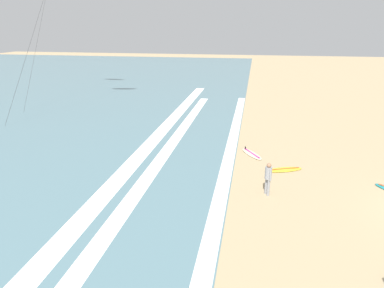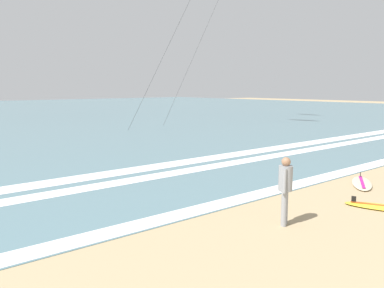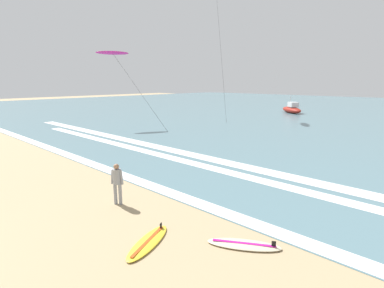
# 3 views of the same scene
# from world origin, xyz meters

# --- Properties ---
(ocean_surface) EXTENTS (140.00, 90.00, 0.01)m
(ocean_surface) POSITION_xyz_m (0.00, 54.32, 0.01)
(ocean_surface) COLOR slate
(ocean_surface) RESTS_ON ground
(wave_foam_shoreline) EXTENTS (48.59, 0.68, 0.01)m
(wave_foam_shoreline) POSITION_xyz_m (-1.18, 9.72, 0.01)
(wave_foam_shoreline) COLOR white
(wave_foam_shoreline) RESTS_ON ocean_surface
(wave_foam_mid_break) EXTENTS (41.50, 0.79, 0.01)m
(wave_foam_mid_break) POSITION_xyz_m (1.37, 13.69, 0.01)
(wave_foam_mid_break) COLOR white
(wave_foam_mid_break) RESTS_ON ocean_surface
(wave_foam_outer_break) EXTENTS (52.91, 1.01, 0.01)m
(wave_foam_outer_break) POSITION_xyz_m (1.81, 15.11, 0.01)
(wave_foam_outer_break) COLOR white
(wave_foam_outer_break) RESTS_ON ocean_surface
(surfer_left_near) EXTENTS (0.48, 0.33, 1.60)m
(surfer_left_near) POSITION_xyz_m (1.01, 7.59, 0.96)
(surfer_left_near) COLOR gray
(surfer_left_near) RESTS_ON ground
(surfboard_foreground_flat) EXTENTS (1.34, 2.17, 0.25)m
(surfboard_foreground_flat) POSITION_xyz_m (4.04, 6.60, 0.05)
(surfboard_foreground_flat) COLOR yellow
(surfboard_foreground_flat) RESTS_ON ground
(surfboard_right_spare) EXTENTS (2.11, 1.60, 0.25)m
(surfboard_right_spare) POSITION_xyz_m (6.15, 8.37, 0.05)
(surfboard_right_spare) COLOR beige
(surfboard_right_spare) RESTS_ON ground
(kite_magenta_low_near) EXTENTS (7.55, 3.20, 7.56)m
(kite_magenta_low_near) POSITION_xyz_m (-16.04, 18.63, 7.31)
(kite_magenta_low_near) COLOR #CC2384
(kite_magenta_low_near) RESTS_ON ground
(offshore_boat) EXTENTS (5.00, 4.75, 2.70)m
(offshore_boat) POSITION_xyz_m (-8.43, 43.74, 0.55)
(offshore_boat) COLOR maroon
(offshore_boat) RESTS_ON ground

